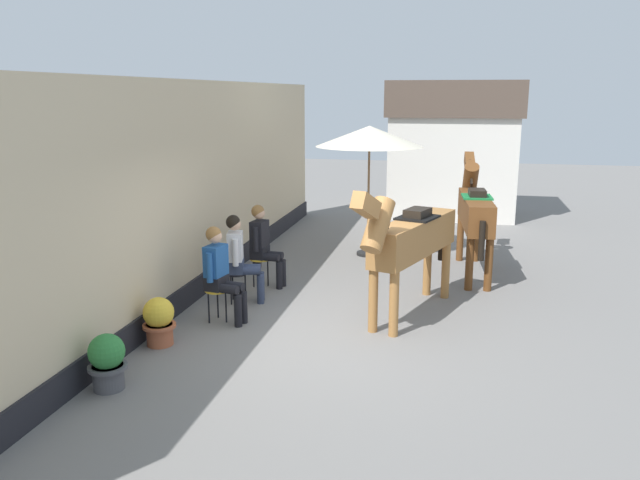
# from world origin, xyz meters

# --- Properties ---
(ground_plane) EXTENTS (40.00, 40.00, 0.00)m
(ground_plane) POSITION_xyz_m (0.00, 3.00, 0.00)
(ground_plane) COLOR slate
(pub_facade_wall) EXTENTS (0.34, 14.00, 3.40)m
(pub_facade_wall) POSITION_xyz_m (-2.55, 1.50, 1.54)
(pub_facade_wall) COLOR #CCB793
(pub_facade_wall) RESTS_ON ground_plane
(distant_cottage) EXTENTS (3.40, 2.60, 3.50)m
(distant_cottage) POSITION_xyz_m (1.40, 9.43, 1.80)
(distant_cottage) COLOR silver
(distant_cottage) RESTS_ON ground_plane
(seated_visitor_near) EXTENTS (0.61, 0.48, 1.39)m
(seated_visitor_near) POSITION_xyz_m (-1.64, 0.25, 0.78)
(seated_visitor_near) COLOR gold
(seated_visitor_near) RESTS_ON ground_plane
(seated_visitor_middle) EXTENTS (0.61, 0.48, 1.39)m
(seated_visitor_middle) POSITION_xyz_m (-1.66, 1.15, 0.78)
(seated_visitor_middle) COLOR black
(seated_visitor_middle) RESTS_ON ground_plane
(seated_visitor_far) EXTENTS (0.61, 0.49, 1.39)m
(seated_visitor_far) POSITION_xyz_m (-1.56, 2.06, 0.78)
(seated_visitor_far) COLOR gold
(seated_visitor_far) RESTS_ON ground_plane
(saddled_horse_near) EXTENTS (1.24, 2.88, 2.06)m
(saddled_horse_near) POSITION_xyz_m (0.95, 1.08, 1.16)
(saddled_horse_near) COLOR #9E6B38
(saddled_horse_near) RESTS_ON ground_plane
(saddled_horse_far) EXTENTS (0.62, 3.00, 2.06)m
(saddled_horse_far) POSITION_xyz_m (1.90, 3.66, 1.16)
(saddled_horse_far) COLOR brown
(saddled_horse_far) RESTS_ON ground_plane
(flower_planter_near) EXTENTS (0.43, 0.43, 0.64)m
(flower_planter_near) POSITION_xyz_m (-2.09, -2.03, 0.33)
(flower_planter_near) COLOR #4C4C51
(flower_planter_near) RESTS_ON ground_plane
(flower_planter_middle) EXTENTS (0.43, 0.43, 0.64)m
(flower_planter_middle) POSITION_xyz_m (-2.11, -0.73, 0.33)
(flower_planter_middle) COLOR #A85638
(flower_planter_middle) RESTS_ON ground_plane
(cafe_parasol) EXTENTS (2.10, 2.10, 2.58)m
(cafe_parasol) POSITION_xyz_m (-0.14, 4.54, 2.36)
(cafe_parasol) COLOR black
(cafe_parasol) RESTS_ON ground_plane
(satchel_bag) EXTENTS (0.17, 0.30, 0.20)m
(satchel_bag) POSITION_xyz_m (-2.01, 3.10, 0.10)
(satchel_bag) COLOR black
(satchel_bag) RESTS_ON ground_plane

